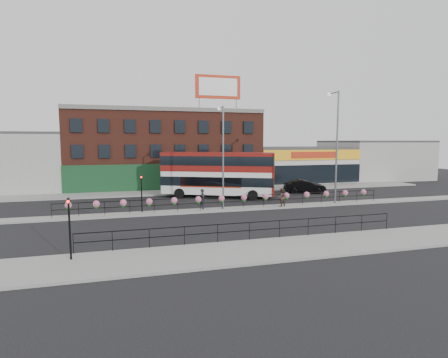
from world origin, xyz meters
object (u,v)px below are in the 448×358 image
object	(u,v)px
double_decker_bus	(218,170)
car	(305,186)
lamp_column_east	(336,137)
pedestrian_b	(281,197)
pedestrian_a	(203,199)
lamp_column_west	(222,148)

from	to	relation	value
double_decker_bus	car	world-z (taller)	double_decker_bus
double_decker_bus	lamp_column_east	size ratio (longest dim) A/B	1.14
pedestrian_b	car	bearing A→B (deg)	-137.10
pedestrian_a	lamp_column_west	size ratio (longest dim) A/B	0.20
pedestrian_b	lamp_column_east	xyz separation A→B (m)	(5.83, 0.46, 5.59)
pedestrian_a	lamp_column_west	world-z (taller)	lamp_column_west
pedestrian_b	lamp_column_east	bearing A→B (deg)	177.57
pedestrian_a	lamp_column_east	xyz separation A→B (m)	(13.13, -0.29, 5.54)
pedestrian_b	lamp_column_west	size ratio (longest dim) A/B	0.19
lamp_column_west	double_decker_bus	bearing A→B (deg)	78.54
lamp_column_west	car	bearing A→B (deg)	31.18
car	lamp_column_west	xyz separation A→B (m)	(-12.20, -7.39, 4.77)
lamp_column_west	lamp_column_east	size ratio (longest dim) A/B	0.84
double_decker_bus	pedestrian_a	xyz separation A→B (m)	(-3.18, -6.73, -2.01)
car	lamp_column_east	size ratio (longest dim) A/B	0.47
pedestrian_a	lamp_column_east	world-z (taller)	lamp_column_east
double_decker_bus	car	xyz separation A→B (m)	(10.79, 0.41, -2.25)
lamp_column_west	lamp_column_east	distance (m)	11.42
pedestrian_a	lamp_column_east	size ratio (longest dim) A/B	0.17
pedestrian_b	double_decker_bus	bearing A→B (deg)	-68.01
lamp_column_west	pedestrian_a	bearing A→B (deg)	172.13
double_decker_bus	lamp_column_east	distance (m)	12.68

